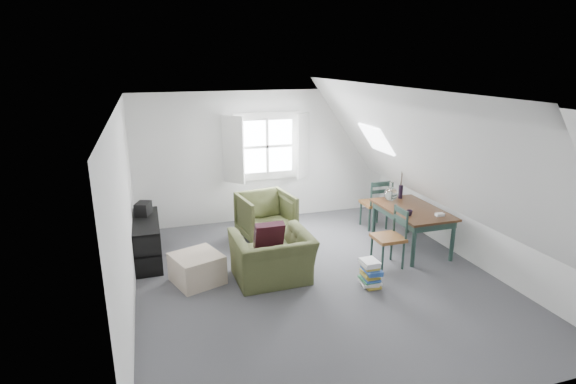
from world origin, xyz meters
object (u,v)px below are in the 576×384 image
object	(u,v)px
armchair_near	(272,280)
dining_chair_near	(390,237)
armchair_far	(266,238)
magazine_stack	(370,273)
media_shelf	(146,243)
ottoman	(197,268)
dining_chair_far	(375,203)
dining_table	(412,214)

from	to	relation	value
armchair_near	dining_chair_near	world-z (taller)	dining_chair_near
armchair_near	dining_chair_near	bearing A→B (deg)	175.87
armchair_far	magazine_stack	xyz separation A→B (m)	(0.93, -2.15, 0.19)
media_shelf	magazine_stack	bearing A→B (deg)	-33.71
armchair_near	armchair_far	xyz separation A→B (m)	(0.32, 1.56, 0.00)
media_shelf	armchair_far	bearing A→B (deg)	7.35
ottoman	dining_chair_far	size ratio (longest dim) A/B	0.67
dining_table	magazine_stack	world-z (taller)	dining_table
armchair_near	magazine_stack	world-z (taller)	magazine_stack
media_shelf	magazine_stack	world-z (taller)	media_shelf
dining_chair_far	magazine_stack	bearing A→B (deg)	61.33
armchair_far	armchair_near	bearing A→B (deg)	-110.40
ottoman	dining_table	bearing A→B (deg)	2.18
armchair_far	dining_chair_far	world-z (taller)	dining_chair_far
ottoman	magazine_stack	world-z (taller)	ottoman
media_shelf	dining_chair_far	bearing A→B (deg)	0.76
ottoman	armchair_far	bearing A→B (deg)	43.67
dining_table	magazine_stack	distance (m)	1.65
dining_chair_near	media_shelf	distance (m)	3.77
magazine_stack	ottoman	bearing A→B (deg)	159.53
dining_table	dining_chair_far	world-z (taller)	dining_chair_far
dining_chair_near	ottoman	bearing A→B (deg)	-98.32
armchair_near	magazine_stack	size ratio (longest dim) A/B	2.81
media_shelf	ottoman	bearing A→B (deg)	-56.93
armchair_far	dining_chair_far	size ratio (longest dim) A/B	0.96
ottoman	magazine_stack	size ratio (longest dim) A/B	1.63
armchair_far	media_shelf	world-z (taller)	media_shelf
ottoman	dining_table	distance (m)	3.56
armchair_near	armchair_far	size ratio (longest dim) A/B	1.20
armchair_near	dining_chair_near	size ratio (longest dim) A/B	1.18
ottoman	dining_chair_far	xyz separation A→B (m)	(3.42, 1.17, 0.28)
dining_chair_far	dining_chair_near	size ratio (longest dim) A/B	1.03
armchair_near	dining_chair_far	bearing A→B (deg)	-150.48
dining_table	dining_chair_far	size ratio (longest dim) A/B	1.50
ottoman	dining_table	world-z (taller)	dining_table
ottoman	dining_table	size ratio (longest dim) A/B	0.44
dining_table	armchair_near	bearing A→B (deg)	-168.07
ottoman	dining_chair_near	bearing A→B (deg)	-6.95
media_shelf	dining_table	bearing A→B (deg)	-13.32
ottoman	media_shelf	size ratio (longest dim) A/B	0.48
dining_chair_near	media_shelf	world-z (taller)	dining_chair_near
ottoman	armchair_near	bearing A→B (deg)	-14.37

